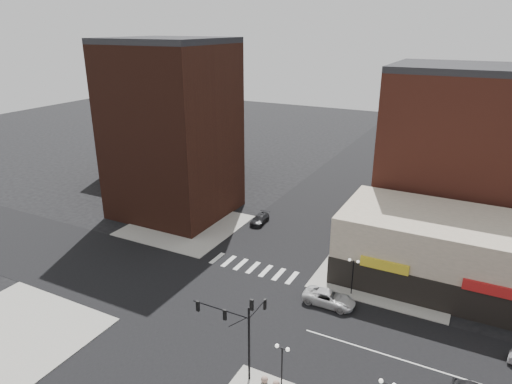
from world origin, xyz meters
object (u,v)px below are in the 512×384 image
at_px(traffic_signal, 241,323).
at_px(street_lamp_ne, 353,268).
at_px(street_lamp_se_a, 282,356).
at_px(white_suv, 329,298).
at_px(dark_sedan_north, 260,219).

height_order(traffic_signal, street_lamp_ne, traffic_signal).
relative_size(street_lamp_se_a, white_suv, 0.76).
height_order(white_suv, dark_sedan_north, white_suv).
bearing_deg(street_lamp_se_a, street_lamp_ne, 86.42).
bearing_deg(white_suv, street_lamp_ne, -27.50).
bearing_deg(street_lamp_ne, traffic_signal, -106.75).
distance_m(street_lamp_ne, white_suv, 4.14).
height_order(traffic_signal, dark_sedan_north, traffic_signal).
distance_m(street_lamp_se_a, dark_sedan_north, 32.69).
bearing_deg(street_lamp_se_a, dark_sedan_north, 120.05).
relative_size(white_suv, dark_sedan_north, 1.26).
xyz_separation_m(traffic_signal, street_lamp_ne, (4.76, 15.83, -1.67)).
distance_m(traffic_signal, dark_sedan_north, 31.02).
relative_size(traffic_signal, street_lamp_ne, 1.87).
xyz_separation_m(traffic_signal, dark_sedan_north, (-12.55, 28.04, -4.33)).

